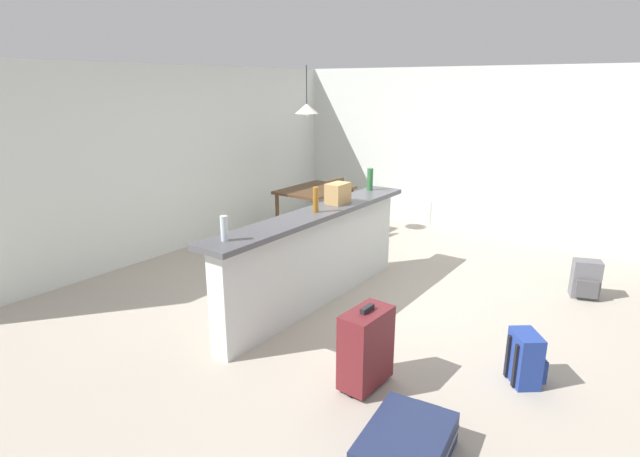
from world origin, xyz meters
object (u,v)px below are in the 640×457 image
at_px(dining_chair_near_partition, 339,209).
at_px(pendant_lamp, 307,109).
at_px(backpack_blue, 525,359).
at_px(bottle_green, 370,179).
at_px(suitcase_upright_maroon, 366,347).
at_px(suitcase_flat_navy, 406,446).
at_px(bottle_amber, 316,200).
at_px(bottle_clear, 224,228).
at_px(backpack_grey, 586,280).
at_px(dining_table, 315,195).
at_px(grocery_bag, 338,193).

height_order(dining_chair_near_partition, pendant_lamp, pendant_lamp).
xyz_separation_m(pendant_lamp, backpack_blue, (-2.11, -3.73, -1.71)).
distance_m(bottle_green, suitcase_upright_maroon, 2.69).
distance_m(dining_chair_near_partition, suitcase_flat_navy, 4.45).
bearing_deg(bottle_amber, suitcase_flat_navy, -130.01).
distance_m(bottle_clear, backpack_grey, 3.96).
bearing_deg(bottle_amber, dining_table, 36.55).
relative_size(bottle_amber, dining_table, 0.23).
height_order(backpack_grey, suitcase_upright_maroon, suitcase_upright_maroon).
xyz_separation_m(suitcase_flat_navy, suitcase_upright_maroon, (0.55, 0.62, 0.22)).
distance_m(bottle_clear, dining_chair_near_partition, 3.32).
bearing_deg(bottle_clear, backpack_grey, -36.92).
xyz_separation_m(bottle_green, suitcase_flat_navy, (-2.77, -1.91, -1.04)).
height_order(bottle_green, suitcase_flat_navy, bottle_green).
xyz_separation_m(bottle_clear, pendant_lamp, (3.11, 1.52, 0.79)).
bearing_deg(backpack_grey, dining_table, 88.29).
xyz_separation_m(backpack_grey, backpack_blue, (-2.08, 0.10, 0.00)).
relative_size(dining_chair_near_partition, backpack_grey, 2.21).
xyz_separation_m(pendant_lamp, suitcase_upright_maroon, (-2.88, -2.75, -1.58)).
distance_m(bottle_clear, bottle_green, 2.46).
xyz_separation_m(dining_chair_near_partition, backpack_blue, (-2.12, -3.16, -0.31)).
bearing_deg(dining_table, dining_chair_near_partition, -98.18).
height_order(bottle_green, dining_chair_near_partition, bottle_green).
bearing_deg(bottle_green, suitcase_upright_maroon, -149.76).
height_order(dining_chair_near_partition, backpack_grey, dining_chair_near_partition).
relative_size(bottle_clear, dining_chair_near_partition, 0.23).
relative_size(bottle_amber, dining_chair_near_partition, 0.28).
relative_size(bottle_amber, backpack_blue, 0.61).
bearing_deg(grocery_bag, suitcase_upright_maroon, -139.23).
distance_m(dining_chair_near_partition, pendant_lamp, 1.51).
distance_m(bottle_amber, suitcase_upright_maroon, 1.73).
xyz_separation_m(bottle_amber, suitcase_flat_navy, (-1.52, -1.81, -1.03)).
bearing_deg(backpack_blue, pendant_lamp, 60.54).
relative_size(dining_table, dining_chair_near_partition, 1.18).
distance_m(grocery_bag, backpack_blue, 2.47).
bearing_deg(backpack_grey, backpack_blue, 177.20).
height_order(bottle_clear, suitcase_upright_maroon, bottle_clear).
bearing_deg(bottle_amber, backpack_blue, -95.21).
relative_size(bottle_amber, pendant_lamp, 0.36).
xyz_separation_m(bottle_amber, suitcase_upright_maroon, (-0.97, -1.19, -0.81)).
height_order(bottle_clear, dining_table, bottle_clear).
bearing_deg(suitcase_flat_navy, dining_table, 43.11).
bearing_deg(bottle_green, backpack_grey, -75.27).
bearing_deg(bottle_green, bottle_amber, -175.09).
relative_size(suitcase_flat_navy, suitcase_upright_maroon, 1.28).
relative_size(backpack_grey, suitcase_upright_maroon, 0.63).
relative_size(pendant_lamp, suitcase_upright_maroon, 1.05).
distance_m(backpack_blue, suitcase_upright_maroon, 1.25).
distance_m(bottle_amber, backpack_grey, 3.09).
relative_size(grocery_bag, pendant_lamp, 0.37).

